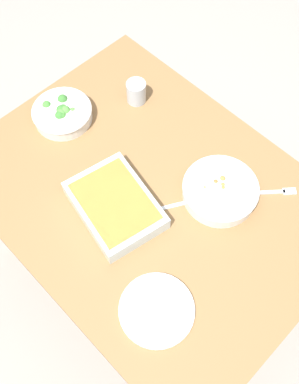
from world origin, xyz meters
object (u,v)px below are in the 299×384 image
object	(u,v)px
stew_bowl	(220,190)
drink_cup	(136,93)
spoon_by_stew	(183,203)
fork_on_table	(274,192)
side_plate	(157,310)
broccoli_bowl	(62,113)
baking_dish	(115,205)

from	to	relation	value
stew_bowl	drink_cup	world-z (taller)	drink_cup
spoon_by_stew	fork_on_table	world-z (taller)	spoon_by_stew
side_plate	drink_cup	bearing A→B (deg)	140.55
drink_cup	spoon_by_stew	bearing A→B (deg)	-24.75
broccoli_bowl	side_plate	bearing A→B (deg)	-18.91
broccoli_bowl	baking_dish	bearing A→B (deg)	-15.83
baking_dish	stew_bowl	bearing A→B (deg)	54.61
broccoli_bowl	baking_dish	xyz separation A→B (m)	(0.41, -0.12, 0.00)
stew_bowl	baking_dish	world-z (taller)	same
stew_bowl	side_plate	bearing A→B (deg)	-73.26
baking_dish	side_plate	bearing A→B (deg)	-22.66
fork_on_table	broccoli_bowl	bearing A→B (deg)	-157.58
fork_on_table	stew_bowl	bearing A→B (deg)	-131.43
spoon_by_stew	fork_on_table	distance (m)	0.31
baking_dish	spoon_by_stew	distance (m)	0.22
side_plate	broccoli_bowl	bearing A→B (deg)	161.09
broccoli_bowl	baking_dish	world-z (taller)	broccoli_bowl
drink_cup	spoon_by_stew	xyz separation A→B (m)	(0.42, -0.20, -0.03)
fork_on_table	drink_cup	bearing A→B (deg)	-175.31
side_plate	fork_on_table	distance (m)	0.55
spoon_by_stew	drink_cup	bearing A→B (deg)	155.25
stew_bowl	spoon_by_stew	world-z (taller)	stew_bowl
drink_cup	fork_on_table	bearing A→B (deg)	4.69
broccoli_bowl	baking_dish	size ratio (longest dim) A/B	0.64
side_plate	spoon_by_stew	world-z (taller)	side_plate
baking_dish	side_plate	distance (m)	0.35
drink_cup	side_plate	size ratio (longest dim) A/B	0.39
stew_bowl	fork_on_table	bearing A→B (deg)	48.57
baking_dish	drink_cup	xyz separation A→B (m)	(-0.29, 0.37, 0.00)
baking_dish	fork_on_table	xyz separation A→B (m)	(0.32, 0.42, -0.03)
broccoli_bowl	spoon_by_stew	size ratio (longest dim) A/B	1.33
baking_dish	fork_on_table	world-z (taller)	baking_dish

